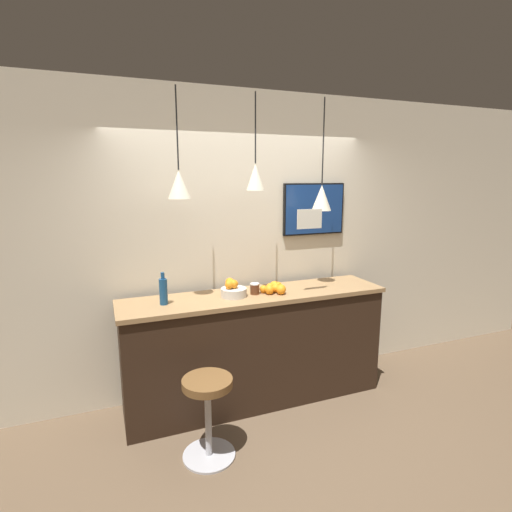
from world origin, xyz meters
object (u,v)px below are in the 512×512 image
Objects in this scene: bar_stool at (208,404)px; spread_jar at (255,289)px; fruit_bowl at (233,290)px; mounted_tv at (314,209)px; juice_bottle at (163,291)px.

spread_jar is (0.61, 0.60, 0.67)m from bar_stool.
mounted_tv is (0.99, 0.34, 0.66)m from fruit_bowl.
juice_bottle reaches higher than bar_stool.
juice_bottle reaches higher than spread_jar.
juice_bottle reaches higher than fruit_bowl.
mounted_tv is at bearing 34.25° from bar_stool.
fruit_bowl reaches higher than spread_jar.
mounted_tv reaches higher than juice_bottle.
bar_stool is at bearing -145.75° from mounted_tv.
fruit_bowl is 0.21m from spread_jar.
fruit_bowl is 2.27× the size of spread_jar.
bar_stool is 2.80× the size of fruit_bowl.
bar_stool is 1.09m from spread_jar.
fruit_bowl is at bearing 56.45° from bar_stool.
fruit_bowl is (0.41, 0.61, 0.68)m from bar_stool.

